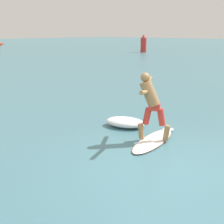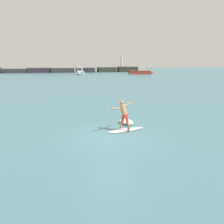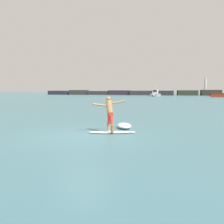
# 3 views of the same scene
# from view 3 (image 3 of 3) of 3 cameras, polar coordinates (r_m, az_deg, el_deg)

# --- Properties ---
(ground_plane) EXTENTS (200.00, 200.00, 0.00)m
(ground_plane) POSITION_cam_3_polar(r_m,az_deg,el_deg) (9.44, -7.57, -6.28)
(ground_plane) COLOR #41717D
(rock_jetty_breakwater) EXTENTS (56.21, 5.04, 5.10)m
(rock_jetty_breakwater) POSITION_cam_3_polar(r_m,az_deg,el_deg) (71.20, 5.57, 5.06)
(rock_jetty_breakwater) COLOR #282933
(rock_jetty_breakwater) RESTS_ON ground
(surfboard) EXTENTS (2.21, 1.02, 0.20)m
(surfboard) POSITION_cam_3_polar(r_m,az_deg,el_deg) (10.06, -0.25, -5.28)
(surfboard) COLOR white
(surfboard) RESTS_ON ground
(surfer) EXTENTS (1.38, 0.97, 1.60)m
(surfer) POSITION_cam_3_polar(r_m,az_deg,el_deg) (10.01, -0.62, 0.26)
(surfer) COLOR #997147
(surfer) RESTS_ON surfboard
(small_boat_offshore) EXTENTS (2.75, 7.25, 2.73)m
(small_boat_offshore) POSITION_cam_3_polar(r_m,az_deg,el_deg) (60.24, 11.31, 4.61)
(small_boat_offshore) COLOR #A4ABAA
(small_boat_offshore) RESTS_ON ground
(wave_foam_at_tail) EXTENTS (1.02, 1.28, 0.26)m
(wave_foam_at_tail) POSITION_cam_3_polar(r_m,az_deg,el_deg) (11.20, 3.22, -3.59)
(wave_foam_at_tail) COLOR white
(wave_foam_at_tail) RESTS_ON ground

